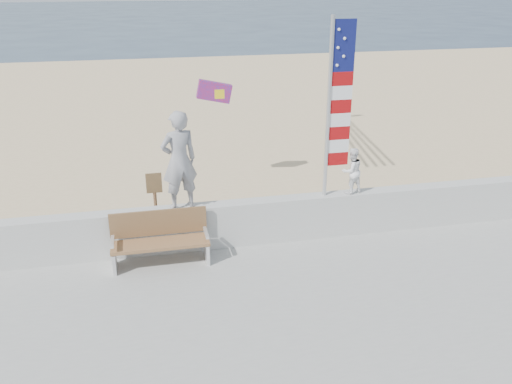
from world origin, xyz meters
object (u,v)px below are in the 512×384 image
(child, at_px, (352,171))
(flag, at_px, (335,102))
(bench, at_px, (160,238))
(adult, at_px, (179,160))

(child, height_order, flag, flag)
(bench, distance_m, flag, 4.20)
(child, relative_size, flag, 0.27)
(child, distance_m, bench, 4.04)
(child, relative_size, bench, 0.53)
(adult, height_order, child, adult)
(adult, bearing_deg, bench, 28.88)
(child, distance_m, flag, 1.50)
(child, bearing_deg, bench, -8.42)
(adult, distance_m, bench, 1.49)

